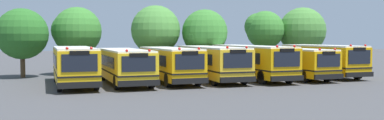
{
  "coord_description": "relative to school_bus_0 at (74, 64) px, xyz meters",
  "views": [
    {
      "loc": [
        -12.47,
        -29.66,
        3.29
      ],
      "look_at": [
        -1.6,
        0.0,
        1.6
      ],
      "focal_mm": 39.17,
      "sensor_mm": 36.0,
      "label": 1
    }
  ],
  "objects": [
    {
      "name": "school_bus_6",
      "position": [
        20.32,
        -0.35,
        0.02
      ],
      "size": [
        2.66,
        9.25,
        2.79
      ],
      "rotation": [
        0.0,
        0.0,
        3.12
      ],
      "color": "#EAA80C",
      "rests_on": "ground_plane"
    },
    {
      "name": "tree_0",
      "position": [
        -3.45,
        7.29,
        2.09
      ],
      "size": [
        4.19,
        4.19,
        5.7
      ],
      "color": "#4C3823",
      "rests_on": "ground_plane"
    },
    {
      "name": "tree_3",
      "position": [
        12.21,
        6.58,
        2.27
      ],
      "size": [
        4.3,
        4.29,
        5.94
      ],
      "color": "#4C3823",
      "rests_on": "ground_plane"
    },
    {
      "name": "school_bus_5",
      "position": [
        16.91,
        -0.44,
        -0.1
      ],
      "size": [
        2.64,
        10.25,
        2.56
      ],
      "rotation": [
        0.0,
        0.0,
        3.16
      ],
      "color": "#EAA80C",
      "rests_on": "ground_plane"
    },
    {
      "name": "school_bus_3",
      "position": [
        10.19,
        -0.12,
        -0.01
      ],
      "size": [
        2.83,
        10.14,
        2.73
      ],
      "rotation": [
        0.0,
        0.0,
        3.12
      ],
      "color": "yellow",
      "rests_on": "ground_plane"
    },
    {
      "name": "school_bus_1",
      "position": [
        3.45,
        -0.21,
        -0.08
      ],
      "size": [
        2.68,
        9.77,
        2.59
      ],
      "rotation": [
        0.0,
        0.0,
        3.13
      ],
      "color": "yellow",
      "rests_on": "ground_plane"
    },
    {
      "name": "school_bus_2",
      "position": [
        6.81,
        -0.17,
        -0.05
      ],
      "size": [
        2.54,
        9.59,
        2.67
      ],
      "rotation": [
        0.0,
        0.0,
        3.13
      ],
      "color": "#EAA80C",
      "rests_on": "ground_plane"
    },
    {
      "name": "school_bus_4",
      "position": [
        13.57,
        -0.13,
        0.02
      ],
      "size": [
        2.59,
        10.91,
        2.79
      ],
      "rotation": [
        0.0,
        0.0,
        3.14
      ],
      "color": "#EAA80C",
      "rests_on": "ground_plane"
    },
    {
      "name": "tree_5",
      "position": [
        23.66,
        7.47,
        2.55
      ],
      "size": [
        4.88,
        4.88,
        6.46
      ],
      "color": "#4C3823",
      "rests_on": "ground_plane"
    },
    {
      "name": "tree_1",
      "position": [
        0.79,
        8.63,
        2.43
      ],
      "size": [
        4.38,
        4.28,
        6.01
      ],
      "color": "#4C3823",
      "rests_on": "ground_plane"
    },
    {
      "name": "ground_plane",
      "position": [
        10.21,
        -0.19,
        -1.45
      ],
      "size": [
        160.0,
        160.0,
        0.0
      ],
      "primitive_type": "plane",
      "color": "#424244"
    },
    {
      "name": "school_bus_0",
      "position": [
        0.0,
        0.0,
        0.0
      ],
      "size": [
        2.64,
        9.81,
        2.76
      ],
      "rotation": [
        0.0,
        0.0,
        3.13
      ],
      "color": "yellow",
      "rests_on": "ground_plane"
    },
    {
      "name": "tree_4",
      "position": [
        19.42,
        8.05,
        2.72
      ],
      "size": [
        3.98,
        3.89,
        6.03
      ],
      "color": "#4C3823",
      "rests_on": "ground_plane"
    },
    {
      "name": "tree_2",
      "position": [
        8.01,
        7.55,
        2.48
      ],
      "size": [
        4.54,
        4.54,
        6.27
      ],
      "color": "#4C3823",
      "rests_on": "ground_plane"
    }
  ]
}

